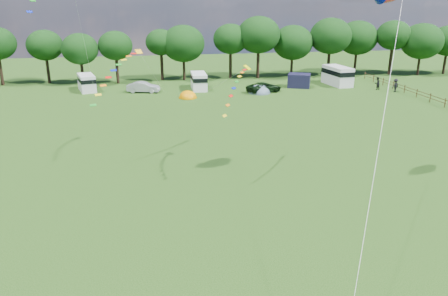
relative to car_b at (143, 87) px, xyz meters
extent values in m
plane|color=black|center=(5.09, -46.10, -0.77)|extent=(180.00, 180.00, 0.00)
cylinder|color=black|center=(-21.81, 9.60, 1.36)|extent=(0.49, 0.49, 4.25)
cylinder|color=black|center=(-14.94, 10.22, 1.18)|extent=(0.47, 0.47, 3.90)
ellipsoid|color=black|center=(-14.94, 10.22, 5.23)|extent=(5.58, 5.58, 4.74)
cylinder|color=black|center=(-9.27, 7.17, 1.01)|extent=(0.44, 0.44, 3.56)
ellipsoid|color=black|center=(-9.27, 7.17, 4.87)|extent=(5.56, 5.56, 4.73)
cylinder|color=black|center=(-4.00, 8.13, 1.21)|extent=(0.47, 0.47, 3.95)
ellipsoid|color=black|center=(-4.00, 8.13, 5.18)|extent=(5.33, 5.33, 4.53)
cylinder|color=black|center=(3.17, 9.93, 1.40)|extent=(0.50, 0.50, 4.33)
ellipsoid|color=black|center=(3.17, 9.93, 5.42)|extent=(4.95, 4.95, 4.21)
cylinder|color=black|center=(6.80, 9.47, 0.89)|extent=(0.43, 0.43, 3.31)
ellipsoid|color=black|center=(6.80, 9.47, 5.18)|extent=(7.03, 7.03, 5.98)
cylinder|color=black|center=(14.75, 9.70, 1.41)|extent=(0.50, 0.50, 4.36)
ellipsoid|color=black|center=(14.75, 9.70, 5.79)|extent=(5.84, 5.84, 4.97)
cylinder|color=black|center=(19.34, 8.82, 1.50)|extent=(0.51, 0.51, 4.55)
ellipsoid|color=black|center=(19.34, 8.82, 6.46)|extent=(7.15, 7.15, 6.08)
cylinder|color=black|center=(25.58, 9.53, 0.84)|extent=(0.42, 0.42, 3.21)
ellipsoid|color=black|center=(25.58, 9.53, 5.03)|extent=(6.90, 6.90, 5.86)
cylinder|color=black|center=(32.07, 8.87, 1.32)|extent=(0.48, 0.48, 4.17)
ellipsoid|color=black|center=(32.07, 8.87, 6.09)|extent=(7.16, 7.16, 6.09)
cylinder|color=black|center=(38.06, 10.79, 1.06)|extent=(0.45, 0.45, 3.66)
ellipsoid|color=black|center=(38.06, 10.79, 5.54)|extent=(7.05, 7.05, 5.99)
cylinder|color=black|center=(43.51, 8.27, 1.55)|extent=(0.52, 0.52, 4.65)
ellipsoid|color=black|center=(43.51, 8.27, 6.11)|extent=(5.96, 5.96, 5.06)
cylinder|color=black|center=(48.25, 6.94, 0.82)|extent=(0.42, 0.42, 3.19)
ellipsoid|color=black|center=(48.25, 6.94, 5.13)|extent=(7.23, 7.23, 6.14)
cylinder|color=black|center=(53.64, 7.34, 0.99)|extent=(0.44, 0.44, 3.52)
ellipsoid|color=black|center=(53.64, 7.34, 5.09)|extent=(6.22, 6.22, 5.28)
cylinder|color=#472D19|center=(37.09, -16.10, -0.17)|extent=(0.12, 0.12, 1.20)
cylinder|color=#472D19|center=(37.09, -13.10, -0.17)|extent=(0.12, 0.12, 1.20)
cylinder|color=#472D19|center=(37.09, -14.60, 0.18)|extent=(0.08, 3.00, 0.08)
cylinder|color=#472D19|center=(37.09, -14.60, -0.22)|extent=(0.08, 3.00, 0.08)
cylinder|color=#472D19|center=(37.09, -10.10, -0.17)|extent=(0.12, 0.12, 1.20)
cylinder|color=#472D19|center=(37.09, -11.60, 0.18)|extent=(0.08, 3.00, 0.08)
cylinder|color=#472D19|center=(37.09, -11.60, -0.22)|extent=(0.08, 3.00, 0.08)
cylinder|color=#472D19|center=(37.09, -7.10, -0.17)|extent=(0.12, 0.12, 1.20)
cylinder|color=#472D19|center=(37.09, -8.60, 0.18)|extent=(0.08, 3.00, 0.08)
cylinder|color=#472D19|center=(37.09, -8.60, -0.22)|extent=(0.08, 3.00, 0.08)
cylinder|color=#472D19|center=(37.09, -4.10, -0.17)|extent=(0.12, 0.12, 1.20)
cylinder|color=#472D19|center=(37.09, -5.60, 0.18)|extent=(0.08, 3.00, 0.08)
cylinder|color=#472D19|center=(37.09, -5.60, -0.22)|extent=(0.08, 3.00, 0.08)
cylinder|color=#472D19|center=(37.09, -1.10, -0.17)|extent=(0.12, 0.12, 1.20)
cylinder|color=#472D19|center=(37.09, -2.60, 0.18)|extent=(0.08, 3.00, 0.08)
cylinder|color=#472D19|center=(37.09, -2.60, -0.22)|extent=(0.08, 3.00, 0.08)
cylinder|color=#472D19|center=(37.09, 1.90, -0.17)|extent=(0.12, 0.12, 1.20)
cylinder|color=#472D19|center=(37.09, 0.40, 0.18)|extent=(0.08, 3.00, 0.08)
cylinder|color=#472D19|center=(37.09, 0.40, -0.22)|extent=(0.08, 3.00, 0.08)
cylinder|color=#472D19|center=(37.09, 4.90, -0.17)|extent=(0.12, 0.12, 1.20)
cylinder|color=#472D19|center=(37.09, 3.40, 0.18)|extent=(0.08, 3.00, 0.08)
cylinder|color=#472D19|center=(37.09, 3.40, -0.22)|extent=(0.08, 3.00, 0.08)
imported|color=#95979E|center=(0.00, 0.00, 0.00)|extent=(4.61, 2.53, 1.54)
imported|color=black|center=(17.28, -2.96, -0.04)|extent=(5.83, 4.09, 1.45)
cube|color=silver|center=(-8.18, 2.65, 0.43)|extent=(3.16, 5.15, 2.40)
cube|color=black|center=(-8.18, 2.65, 0.92)|extent=(3.22, 5.25, 0.57)
cylinder|color=black|center=(-7.81, 1.19, -0.43)|extent=(0.71, 0.41, 0.67)
cylinder|color=black|center=(-8.56, 4.11, -0.43)|extent=(0.71, 0.41, 0.67)
cube|color=silver|center=(8.23, 0.91, 0.45)|extent=(2.21, 4.93, 2.44)
cube|color=black|center=(8.23, 0.91, 0.94)|extent=(2.26, 5.03, 0.58)
cylinder|color=black|center=(8.18, -0.63, -0.43)|extent=(0.69, 0.27, 0.69)
cylinder|color=black|center=(8.27, 2.44, -0.43)|extent=(0.69, 0.27, 0.69)
cube|color=silver|center=(30.10, 0.54, 0.68)|extent=(3.07, 6.03, 2.90)
cube|color=black|center=(30.10, 0.54, 1.27)|extent=(3.13, 6.15, 0.69)
cylinder|color=black|center=(30.30, -1.28, -0.36)|extent=(0.84, 0.39, 0.82)
cylinder|color=black|center=(29.91, 2.35, -0.36)|extent=(0.84, 0.39, 0.82)
ellipsoid|color=orange|center=(5.99, -4.78, -0.75)|extent=(2.38, 2.74, 1.96)
cylinder|color=orange|center=(5.99, -4.78, -0.73)|extent=(2.50, 2.50, 0.08)
ellipsoid|color=#4B616E|center=(16.49, -3.34, -0.75)|extent=(3.06, 3.52, 2.39)
cylinder|color=#4B616E|center=(16.49, -3.34, -0.73)|extent=(3.21, 3.21, 0.08)
cube|color=black|center=(23.57, -0.17, 0.26)|extent=(4.09, 3.77, 2.05)
cube|color=#198C1E|center=(-8.75, -21.84, 12.01)|extent=(0.50, 0.51, 0.17)
cube|color=#0C1EB2|center=(-9.02, -22.33, 11.10)|extent=(0.49, 0.51, 0.18)
cube|color=#F7AF18|center=(0.00, -25.66, 7.94)|extent=(0.69, 0.65, 0.33)
cube|color=red|center=(-0.40, -26.11, 7.83)|extent=(0.53, 0.40, 0.09)
cube|color=orange|center=(-0.81, -26.56, 7.68)|extent=(0.53, 0.39, 0.10)
cube|color=yellow|center=(-1.21, -27.01, 7.45)|extent=(0.53, 0.39, 0.11)
cube|color=#198C1E|center=(-1.62, -27.46, 7.15)|extent=(0.53, 0.39, 0.12)
cube|color=#0C1EB2|center=(-2.02, -27.91, 6.76)|extent=(0.53, 0.38, 0.13)
cube|color=red|center=(-2.43, -28.36, 6.29)|extent=(0.53, 0.38, 0.14)
cube|color=orange|center=(-2.83, -28.81, 5.74)|extent=(0.52, 0.38, 0.14)
cube|color=yellow|center=(-3.24, -29.26, 5.11)|extent=(0.52, 0.37, 0.15)
cube|color=#198C1E|center=(-3.64, -29.71, 4.41)|extent=(0.52, 0.37, 0.16)
cube|color=#DBDB00|center=(8.09, -31.33, 7.22)|extent=(0.68, 0.70, 0.33)
cube|color=red|center=(7.78, -31.87, 7.15)|extent=(0.44, 0.51, 0.09)
cube|color=orange|center=(7.46, -32.41, 7.03)|extent=(0.44, 0.51, 0.10)
cube|color=yellow|center=(7.15, -32.95, 6.84)|extent=(0.44, 0.51, 0.11)
cube|color=#198C1E|center=(6.83, -33.49, 6.57)|extent=(0.43, 0.50, 0.12)
cube|color=#0C1EB2|center=(6.52, -34.03, 6.22)|extent=(0.43, 0.50, 0.13)
cube|color=red|center=(6.20, -34.57, 5.79)|extent=(0.43, 0.50, 0.13)
cube|color=orange|center=(5.89, -35.11, 5.27)|extent=(0.42, 0.50, 0.14)
cube|color=yellow|center=(5.57, -35.65, 4.68)|extent=(0.42, 0.49, 0.15)
imported|color=black|center=(34.36, -4.16, 0.19)|extent=(1.06, 0.83, 1.92)
imported|color=black|center=(36.15, -6.12, 0.20)|extent=(1.38, 0.99, 1.94)
camera|label=1|loc=(0.51, -63.74, 12.17)|focal=35.00mm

